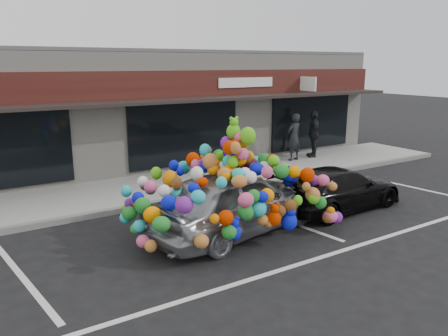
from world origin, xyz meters
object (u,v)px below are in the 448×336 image
pedestrian_c (313,134)px  pedestrian_a (294,137)px  black_sedan (339,189)px  toy_car (235,194)px

pedestrian_c → pedestrian_a: bearing=-55.8°
pedestrian_c → black_sedan: bearing=-7.5°
toy_car → pedestrian_c: bearing=-66.8°
black_sedan → pedestrian_a: size_ratio=2.17×
black_sedan → pedestrian_a: bearing=-31.5°
black_sedan → pedestrian_c: bearing=-40.2°
toy_car → pedestrian_a: (5.85, 4.73, 0.13)m
black_sedan → pedestrian_c: 6.15m
black_sedan → pedestrian_a: 5.48m
pedestrian_a → pedestrian_c: 1.11m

